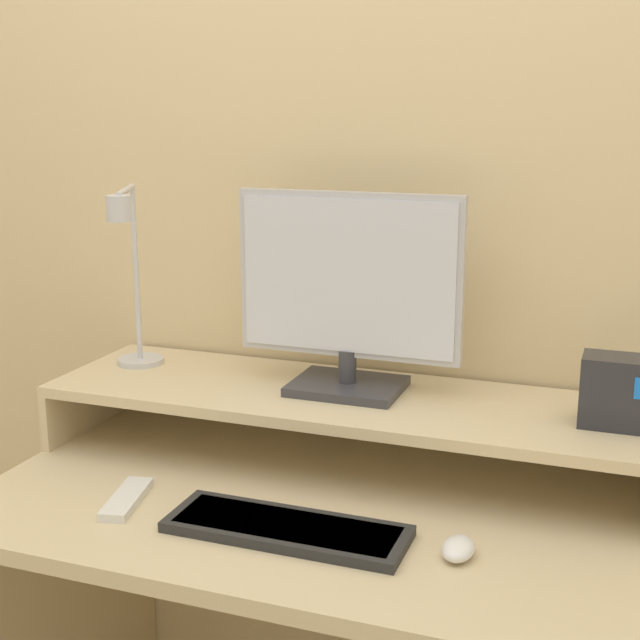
{
  "coord_description": "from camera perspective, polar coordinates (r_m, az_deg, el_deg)",
  "views": [
    {
      "loc": [
        0.53,
        -1.06,
        1.43
      ],
      "look_at": [
        -0.0,
        0.4,
        1.06
      ],
      "focal_mm": 50.0,
      "sensor_mm": 36.0,
      "label": 1
    }
  ],
  "objects": [
    {
      "name": "wall_back",
      "position": [
        1.9,
        3.86,
        8.02
      ],
      "size": [
        6.0,
        0.05,
        2.5
      ],
      "color": "beige",
      "rests_on": "ground_plane"
    },
    {
      "name": "desk",
      "position": [
        1.77,
        -0.36,
        -17.43
      ],
      "size": [
        1.22,
        0.73,
        0.73
      ],
      "color": "beige",
      "rests_on": "ground_plane"
    },
    {
      "name": "monitor_shelf",
      "position": [
        1.79,
        1.72,
        -5.36
      ],
      "size": [
        1.22,
        0.36,
        0.14
      ],
      "color": "beige",
      "rests_on": "desk"
    },
    {
      "name": "monitor",
      "position": [
        1.75,
        1.82,
        1.8
      ],
      "size": [
        0.46,
        0.17,
        0.4
      ],
      "color": "#38383D",
      "rests_on": "monitor_shelf"
    },
    {
      "name": "desk_lamp",
      "position": [
        1.9,
        -11.98,
        2.47
      ],
      "size": [
        0.15,
        0.25,
        0.4
      ],
      "color": "silver",
      "rests_on": "monitor_shelf"
    },
    {
      "name": "router_dock",
      "position": [
        1.67,
        18.48,
        -4.37
      ],
      "size": [
        0.13,
        0.08,
        0.13
      ],
      "color": "#28282D",
      "rests_on": "monitor_shelf"
    },
    {
      "name": "keyboard",
      "position": [
        1.53,
        -2.14,
        -13.18
      ],
      "size": [
        0.41,
        0.14,
        0.02
      ],
      "color": "#282828",
      "rests_on": "desk"
    },
    {
      "name": "mouse",
      "position": [
        1.48,
        8.83,
        -14.26
      ],
      "size": [
        0.05,
        0.08,
        0.03
      ],
      "color": "white",
      "rests_on": "desk"
    },
    {
      "name": "remote_control",
      "position": [
        1.68,
        -12.27,
        -11.13
      ],
      "size": [
        0.08,
        0.17,
        0.02
      ],
      "color": "white",
      "rests_on": "desk"
    }
  ]
}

